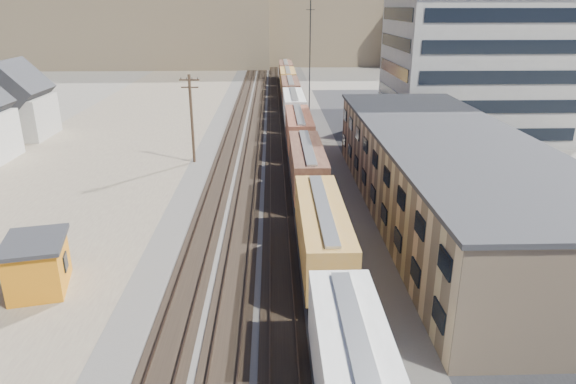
{
  "coord_description": "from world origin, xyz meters",
  "views": [
    {
      "loc": [
        0.55,
        -15.18,
        17.08
      ],
      "look_at": [
        1.74,
        23.4,
        3.0
      ],
      "focal_mm": 32.0,
      "sensor_mm": 36.0,
      "label": 1
    }
  ],
  "objects_px": {
    "freight_train": "(296,116)",
    "parked_car_blue": "(410,121)",
    "utility_pole_north": "(192,117)",
    "maintenance_shed": "(38,264)"
  },
  "relations": [
    {
      "from": "freight_train",
      "to": "parked_car_blue",
      "type": "distance_m",
      "value": 18.49
    },
    {
      "from": "freight_train",
      "to": "utility_pole_north",
      "type": "relative_size",
      "value": 11.97
    },
    {
      "from": "freight_train",
      "to": "maintenance_shed",
      "type": "height_order",
      "value": "freight_train"
    },
    {
      "from": "freight_train",
      "to": "maintenance_shed",
      "type": "xyz_separation_m",
      "value": [
        -18.13,
        -40.01,
        -1.04
      ]
    },
    {
      "from": "freight_train",
      "to": "parked_car_blue",
      "type": "relative_size",
      "value": 22.39
    },
    {
      "from": "utility_pole_north",
      "to": "maintenance_shed",
      "type": "distance_m",
      "value": 28.78
    },
    {
      "from": "maintenance_shed",
      "to": "parked_car_blue",
      "type": "relative_size",
      "value": 1.0
    },
    {
      "from": "freight_train",
      "to": "maintenance_shed",
      "type": "distance_m",
      "value": 43.94
    },
    {
      "from": "utility_pole_north",
      "to": "parked_car_blue",
      "type": "xyz_separation_m",
      "value": [
        29.72,
        17.9,
        -4.56
      ]
    },
    {
      "from": "freight_train",
      "to": "parked_car_blue",
      "type": "xyz_separation_m",
      "value": [
        17.42,
        5.85,
        -2.05
      ]
    }
  ]
}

